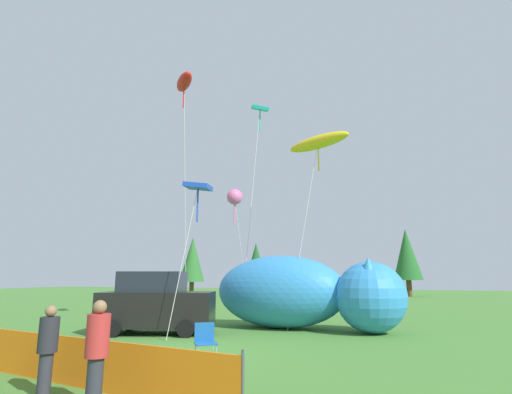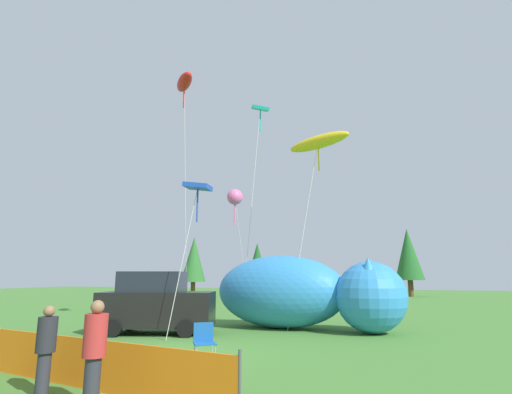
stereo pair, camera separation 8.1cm
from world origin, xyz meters
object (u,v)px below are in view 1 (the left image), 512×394
(kite_blue_box, at_px, (198,189))
(kite_yellow_hero, at_px, (318,143))
(folding_chair, at_px, (205,339))
(inflatable_cat, at_px, (301,295))
(kite_red_lizard, at_px, (184,83))
(spectator_in_yellow_shirt, at_px, (48,346))
(spectator_in_grey_shirt, at_px, (97,349))
(kite_teal_diamond, at_px, (260,113))
(parked_car, at_px, (156,303))
(kite_pink_octopus, at_px, (235,198))

(kite_blue_box, xyz_separation_m, kite_yellow_hero, (3.77, 4.05, 2.67))
(folding_chair, height_order, inflatable_cat, inflatable_cat)
(folding_chair, xyz_separation_m, kite_red_lizard, (-4.15, 5.75, 10.64))
(folding_chair, xyz_separation_m, inflatable_cat, (1.05, 6.85, 0.85))
(inflatable_cat, distance_m, kite_blue_box, 6.21)
(folding_chair, bearing_deg, spectator_in_yellow_shirt, -55.21)
(spectator_in_yellow_shirt, distance_m, kite_blue_box, 8.01)
(spectator_in_grey_shirt, bearing_deg, kite_teal_diamond, 96.52)
(parked_car, distance_m, spectator_in_grey_shirt, 8.89)
(parked_car, distance_m, kite_teal_diamond, 11.35)
(kite_red_lizard, bearing_deg, kite_teal_diamond, 54.02)
(folding_chair, distance_m, kite_yellow_hero, 10.35)
(spectator_in_yellow_shirt, bearing_deg, kite_red_lizard, 106.22)
(kite_blue_box, xyz_separation_m, kite_teal_diamond, (0.30, 6.41, 5.51))
(kite_pink_octopus, height_order, kite_red_lizard, kite_red_lizard)
(kite_blue_box, bearing_deg, kite_pink_octopus, 90.88)
(kite_teal_diamond, distance_m, kite_yellow_hero, 5.07)
(kite_pink_octopus, bearing_deg, spectator_in_yellow_shirt, -87.24)
(inflatable_cat, xyz_separation_m, kite_pink_octopus, (-2.94, -0.10, 4.26))
(kite_blue_box, xyz_separation_m, kite_red_lizard, (-2.32, 2.81, 5.92))
(spectator_in_grey_shirt, relative_size, kite_pink_octopus, 0.29)
(spectator_in_yellow_shirt, height_order, kite_blue_box, kite_blue_box)
(inflatable_cat, distance_m, kite_yellow_hero, 6.60)
(parked_car, height_order, spectator_in_grey_shirt, parked_car)
(spectator_in_yellow_shirt, distance_m, spectator_in_grey_shirt, 1.44)
(spectator_in_grey_shirt, xyz_separation_m, kite_yellow_hero, (1.94, 11.09, 6.98))
(parked_car, height_order, kite_teal_diamond, kite_teal_diamond)
(folding_chair, distance_m, kite_blue_box, 5.86)
(kite_pink_octopus, height_order, kite_yellow_hero, kite_yellow_hero)
(spectator_in_grey_shirt, height_order, kite_pink_octopus, kite_pink_octopus)
(kite_red_lizard, bearing_deg, folding_chair, -54.15)
(kite_pink_octopus, bearing_deg, kite_teal_diamond, 82.18)
(inflatable_cat, height_order, spectator_in_yellow_shirt, inflatable_cat)
(kite_teal_diamond, relative_size, kite_yellow_hero, 1.36)
(kite_pink_octopus, xyz_separation_m, kite_teal_diamond, (0.36, 2.60, 5.12))
(spectator_in_grey_shirt, xyz_separation_m, kite_blue_box, (-1.84, 7.05, 4.31))
(inflatable_cat, distance_m, spectator_in_yellow_shirt, 10.89)
(kite_blue_box, distance_m, kite_yellow_hero, 6.14)
(kite_pink_octopus, xyz_separation_m, kite_yellow_hero, (3.83, 0.23, 2.28))
(spectator_in_grey_shirt, xyz_separation_m, kite_red_lizard, (-4.15, 9.86, 10.23))
(kite_blue_box, relative_size, kite_red_lizard, 0.47)
(folding_chair, relative_size, inflatable_cat, 0.11)
(spectator_in_grey_shirt, bearing_deg, kite_red_lizard, 112.85)
(kite_pink_octopus, distance_m, kite_yellow_hero, 4.47)
(folding_chair, height_order, kite_teal_diamond, kite_teal_diamond)
(spectator_in_yellow_shirt, distance_m, kite_pink_octopus, 11.55)
(inflatable_cat, bearing_deg, kite_yellow_hero, 15.83)
(kite_pink_octopus, relative_size, kite_blue_box, 1.10)
(folding_chair, distance_m, kite_red_lizard, 12.79)
(spectator_in_yellow_shirt, height_order, kite_teal_diamond, kite_teal_diamond)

